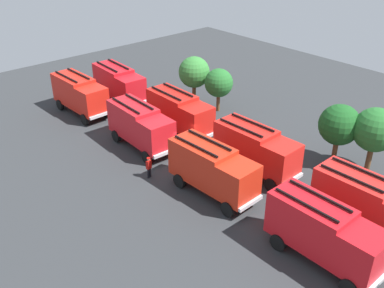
# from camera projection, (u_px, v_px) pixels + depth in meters

# --- Properties ---
(ground_plane) EXTENTS (65.28, 65.28, 0.00)m
(ground_plane) POSITION_uv_depth(u_px,v_px,m) (192.00, 159.00, 37.29)
(ground_plane) COLOR #2D3033
(fire_truck_0) EXTENTS (7.25, 2.89, 3.88)m
(fire_truck_0) POSITION_uv_depth(u_px,v_px,m) (80.00, 93.00, 44.49)
(fire_truck_0) COLOR red
(fire_truck_0) RESTS_ON ground
(fire_truck_1) EXTENTS (7.29, 2.98, 3.88)m
(fire_truck_1) POSITION_uv_depth(u_px,v_px,m) (140.00, 125.00, 38.11)
(fire_truck_1) COLOR red
(fire_truck_1) RESTS_ON ground
(fire_truck_2) EXTENTS (7.29, 2.98, 3.88)m
(fire_truck_2) POSITION_uv_depth(u_px,v_px,m) (213.00, 168.00, 31.82)
(fire_truck_2) COLOR red
(fire_truck_2) RESTS_ON ground
(fire_truck_3) EXTENTS (7.21, 2.77, 3.88)m
(fire_truck_3) POSITION_uv_depth(u_px,v_px,m) (324.00, 231.00, 25.66)
(fire_truck_3) COLOR red
(fire_truck_3) RESTS_ON ground
(fire_truck_4) EXTENTS (7.31, 3.03, 3.88)m
(fire_truck_4) POSITION_uv_depth(u_px,v_px,m) (119.00, 83.00, 47.17)
(fire_truck_4) COLOR red
(fire_truck_4) RESTS_ON ground
(fire_truck_5) EXTENTS (7.24, 2.86, 3.88)m
(fire_truck_5) POSITION_uv_depth(u_px,v_px,m) (179.00, 112.00, 40.56)
(fire_truck_5) COLOR red
(fire_truck_5) RESTS_ON ground
(fire_truck_6) EXTENTS (7.26, 2.90, 3.88)m
(fire_truck_6) POSITION_uv_depth(u_px,v_px,m) (256.00, 148.00, 34.42)
(fire_truck_6) COLOR red
(fire_truck_6) RESTS_ON ground
(fire_truck_7) EXTENTS (7.25, 2.88, 3.88)m
(fire_truck_7) POSITION_uv_depth(u_px,v_px,m) (367.00, 203.00, 28.14)
(fire_truck_7) COLOR red
(fire_truck_7) RESTS_ON ground
(firefighter_0) EXTENTS (0.40, 0.48, 1.73)m
(firefighter_0) POSITION_uv_depth(u_px,v_px,m) (271.00, 151.00, 36.38)
(firefighter_0) COLOR black
(firefighter_0) RESTS_ON ground
(firefighter_1) EXTENTS (0.33, 0.46, 1.76)m
(firefighter_1) POSITION_uv_depth(u_px,v_px,m) (149.00, 166.00, 34.26)
(firefighter_1) COLOR black
(firefighter_1) RESTS_ON ground
(firefighter_2) EXTENTS (0.44, 0.48, 1.60)m
(firefighter_2) POSITION_uv_depth(u_px,v_px,m) (350.00, 192.00, 31.34)
(firefighter_2) COLOR black
(firefighter_2) RESTS_ON ground
(firefighter_4) EXTENTS (0.47, 0.34, 1.69)m
(firefighter_4) POSITION_uv_depth(u_px,v_px,m) (129.00, 87.00, 49.49)
(firefighter_4) COLOR black
(firefighter_4) RESTS_ON ground
(tree_0) EXTENTS (3.29, 3.29, 5.10)m
(tree_0) POSITION_uv_depth(u_px,v_px,m) (194.00, 72.00, 46.26)
(tree_0) COLOR brown
(tree_0) RESTS_ON ground
(tree_1) EXTENTS (2.91, 2.91, 4.51)m
(tree_1) POSITION_uv_depth(u_px,v_px,m) (219.00, 83.00, 44.59)
(tree_1) COLOR brown
(tree_1) RESTS_ON ground
(tree_2) EXTENTS (3.32, 3.32, 5.15)m
(tree_2) POSITION_uv_depth(u_px,v_px,m) (339.00, 125.00, 35.09)
(tree_2) COLOR brown
(tree_2) RESTS_ON ground
(tree_3) EXTENTS (3.49, 3.49, 5.40)m
(tree_3) POSITION_uv_depth(u_px,v_px,m) (375.00, 130.00, 33.93)
(tree_3) COLOR brown
(tree_3) RESTS_ON ground
(traffic_cone_0) EXTENTS (0.47, 0.47, 0.67)m
(traffic_cone_0) POSITION_uv_depth(u_px,v_px,m) (383.00, 213.00, 30.18)
(traffic_cone_0) COLOR #F2600C
(traffic_cone_0) RESTS_ON ground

